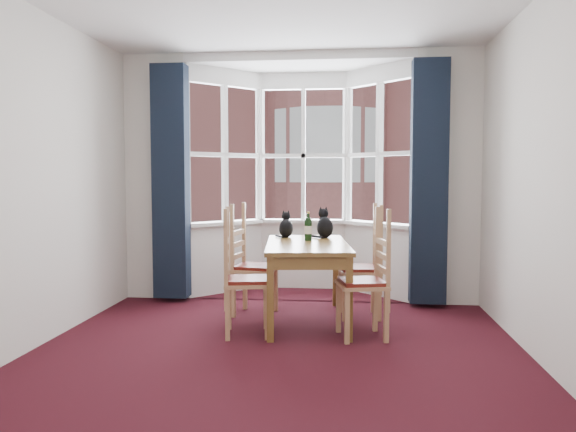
# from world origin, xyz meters

# --- Properties ---
(floor) EXTENTS (4.50, 4.50, 0.00)m
(floor) POSITION_xyz_m (0.00, 0.00, 0.00)
(floor) COLOR black
(floor) RESTS_ON ground
(wall_left) EXTENTS (0.00, 4.50, 4.50)m
(wall_left) POSITION_xyz_m (-2.00, 0.00, 1.40)
(wall_left) COLOR silver
(wall_left) RESTS_ON floor
(wall_right) EXTENTS (0.00, 4.50, 4.50)m
(wall_right) POSITION_xyz_m (2.00, 0.00, 1.40)
(wall_right) COLOR silver
(wall_right) RESTS_ON floor
(wall_near) EXTENTS (4.00, 0.00, 4.00)m
(wall_near) POSITION_xyz_m (0.00, -2.25, 1.40)
(wall_near) COLOR silver
(wall_near) RESTS_ON floor
(wall_back_pier_left) EXTENTS (0.70, 0.12, 2.80)m
(wall_back_pier_left) POSITION_xyz_m (-1.65, 2.25, 1.40)
(wall_back_pier_left) COLOR silver
(wall_back_pier_left) RESTS_ON floor
(wall_back_pier_right) EXTENTS (0.70, 0.12, 2.80)m
(wall_back_pier_right) POSITION_xyz_m (1.65, 2.25, 1.40)
(wall_back_pier_right) COLOR silver
(wall_back_pier_right) RESTS_ON floor
(bay_window) EXTENTS (2.76, 0.94, 2.80)m
(bay_window) POSITION_xyz_m (0.00, 2.75, 1.40)
(bay_window) COLOR white
(bay_window) RESTS_ON floor
(curtain_left) EXTENTS (0.38, 0.22, 2.60)m
(curtain_left) POSITION_xyz_m (-1.42, 2.07, 1.35)
(curtain_left) COLOR black
(curtain_left) RESTS_ON floor
(curtain_right) EXTENTS (0.38, 0.22, 2.60)m
(curtain_right) POSITION_xyz_m (1.42, 2.07, 1.35)
(curtain_right) COLOR black
(curtain_right) RESTS_ON floor
(dining_table) EXTENTS (0.92, 1.51, 0.77)m
(dining_table) POSITION_xyz_m (0.17, 1.31, 0.68)
(dining_table) COLOR brown
(dining_table) RESTS_ON floor
(chair_left_near) EXTENTS (0.47, 0.48, 0.92)m
(chair_left_near) POSITION_xyz_m (-0.42, 0.79, 0.47)
(chair_left_near) COLOR tan
(chair_left_near) RESTS_ON floor
(chair_left_far) EXTENTS (0.46, 0.47, 0.92)m
(chair_left_far) POSITION_xyz_m (-0.47, 1.57, 0.47)
(chair_left_far) COLOR tan
(chair_left_far) RESTS_ON floor
(chair_right_near) EXTENTS (0.48, 0.50, 0.92)m
(chair_right_near) POSITION_xyz_m (0.77, 0.84, 0.47)
(chair_right_near) COLOR tan
(chair_right_near) RESTS_ON floor
(chair_right_far) EXTENTS (0.45, 0.46, 0.92)m
(chair_right_far) POSITION_xyz_m (0.77, 1.57, 0.47)
(chair_right_far) COLOR tan
(chair_right_far) RESTS_ON floor
(cat_left) EXTENTS (0.17, 0.22, 0.29)m
(cat_left) POSITION_xyz_m (-0.09, 1.80, 0.88)
(cat_left) COLOR black
(cat_left) RESTS_ON dining_table
(cat_right) EXTENTS (0.22, 0.27, 0.33)m
(cat_right) POSITION_xyz_m (0.32, 1.79, 0.90)
(cat_right) COLOR black
(cat_right) RESTS_ON dining_table
(wine_bottle) EXTENTS (0.07, 0.07, 0.29)m
(wine_bottle) POSITION_xyz_m (0.17, 1.50, 0.90)
(wine_bottle) COLOR black
(wine_bottle) RESTS_ON dining_table
(candle_tall) EXTENTS (0.06, 0.06, 0.11)m
(candle_tall) POSITION_xyz_m (-0.87, 2.60, 0.93)
(candle_tall) COLOR white
(candle_tall) RESTS_ON bay_window
(street) EXTENTS (80.00, 80.00, 0.00)m
(street) POSITION_xyz_m (0.00, 32.25, -6.00)
(street) COLOR #333335
(street) RESTS_ON ground
(tenement_building) EXTENTS (18.40, 7.80, 15.20)m
(tenement_building) POSITION_xyz_m (0.00, 14.01, 1.60)
(tenement_building) COLOR #99544E
(tenement_building) RESTS_ON street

